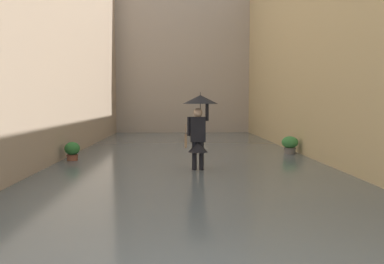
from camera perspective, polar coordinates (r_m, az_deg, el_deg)
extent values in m
plane|color=slate|center=(12.46, -0.64, -4.15)|extent=(60.00, 60.00, 0.00)
cube|color=#515B60|center=(12.45, -0.64, -3.87)|extent=(8.35, 25.78, 0.12)
cube|color=tan|center=(13.52, 20.27, 14.50)|extent=(1.80, 23.78, 8.57)
cube|color=#A89989|center=(23.44, -1.39, 14.00)|extent=(11.15, 1.80, 11.54)
cube|color=#2D2319|center=(9.98, 0.35, -5.99)|extent=(0.11, 0.24, 0.10)
cylinder|color=black|center=(9.92, 0.35, -3.59)|extent=(0.12, 0.12, 0.74)
cube|color=#2D2319|center=(9.99, 1.39, -5.98)|extent=(0.11, 0.24, 0.10)
cylinder|color=black|center=(9.92, 1.39, -3.58)|extent=(0.12, 0.12, 0.74)
cube|color=black|center=(9.85, 0.87, 0.39)|extent=(0.38, 0.23, 0.63)
cone|color=black|center=(9.89, 0.87, -2.14)|extent=(0.51, 0.51, 0.28)
sphere|color=#DBB293|center=(9.83, 0.88, 2.86)|extent=(0.23, 0.23, 0.23)
cylinder|color=black|center=(9.84, 2.22, 2.93)|extent=(0.09, 0.09, 0.44)
cylinder|color=black|center=(9.84, -0.46, 0.83)|extent=(0.09, 0.09, 0.48)
cylinder|color=black|center=(9.83, 1.23, 3.51)|extent=(0.02, 0.02, 0.44)
cone|color=black|center=(9.83, 1.23, 4.79)|extent=(0.90, 0.90, 0.22)
cylinder|color=black|center=(9.83, 1.23, 5.61)|extent=(0.01, 0.01, 0.08)
cube|color=#8C6B4C|center=(9.85, -0.93, -1.35)|extent=(0.06, 0.28, 0.32)
torus|color=#8C6B4C|center=(9.82, -0.93, 0.28)|extent=(0.03, 0.30, 0.30)
cylinder|color=brown|center=(12.13, -17.10, -3.90)|extent=(0.31, 0.31, 0.28)
torus|color=brown|center=(12.11, -17.11, -3.24)|extent=(0.35, 0.35, 0.04)
ellipsoid|color=#2D7033|center=(12.09, -17.14, -2.33)|extent=(0.45, 0.45, 0.39)
cylinder|color=#66605B|center=(13.42, 14.12, -2.99)|extent=(0.38, 0.38, 0.32)
torus|color=#56524E|center=(13.40, 14.13, -2.31)|extent=(0.42, 0.42, 0.04)
ellipsoid|color=#387F3D|center=(13.38, 14.14, -1.47)|extent=(0.55, 0.55, 0.40)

